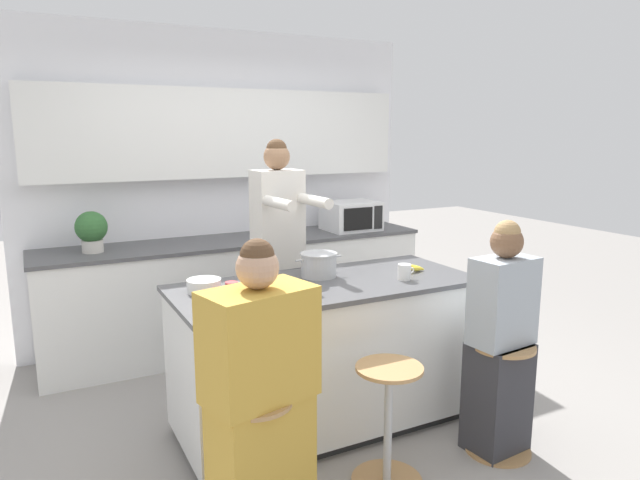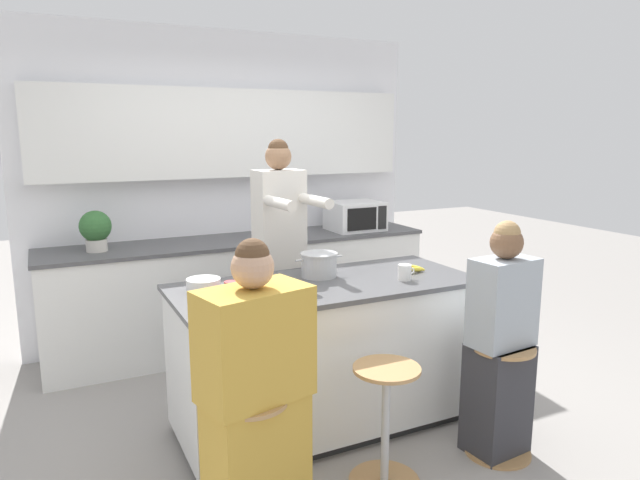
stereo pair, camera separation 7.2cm
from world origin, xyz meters
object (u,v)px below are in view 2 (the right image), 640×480
(bar_stool_center, at_px, (386,423))
(potted_plant, at_px, (96,229))
(fruit_bowl, at_px, (204,285))
(microwave, at_px, (355,216))
(person_seated_near, at_px, (500,350))
(juice_carton, at_px, (261,291))
(kitchen_island, at_px, (326,354))
(person_cooking, at_px, (280,266))
(coffee_cup_far, at_px, (231,289))
(bar_stool_leftmost, at_px, (251,461))
(person_wrapped_blanket, at_px, (256,398))
(banana_bunch, at_px, (414,269))
(cooking_pot, at_px, (319,265))
(bar_stool_rightmost, at_px, (500,398))
(coffee_cup_near, at_px, (405,272))

(bar_stool_center, relative_size, potted_plant, 2.09)
(fruit_bowl, relative_size, microwave, 0.41)
(person_seated_near, relative_size, juice_carton, 7.01)
(person_seated_near, height_order, fruit_bowl, person_seated_near)
(person_seated_near, bearing_deg, kitchen_island, 131.28)
(person_cooking, distance_m, person_seated_near, 1.59)
(microwave, bearing_deg, coffee_cup_far, -137.23)
(bar_stool_leftmost, bearing_deg, person_wrapped_blanket, 5.15)
(coffee_cup_far, distance_m, microwave, 2.31)
(banana_bunch, distance_m, juice_carton, 1.21)
(person_cooking, xyz_separation_m, cooking_pot, (0.07, -0.48, 0.11))
(bar_stool_rightmost, bearing_deg, juice_carton, 160.99)
(person_wrapped_blanket, distance_m, person_seated_near, 1.47)
(person_wrapped_blanket, xyz_separation_m, cooking_pot, (0.75, 0.86, 0.36))
(bar_stool_center, xyz_separation_m, bar_stool_rightmost, (0.75, -0.05, 0.00))
(bar_stool_rightmost, bearing_deg, banana_bunch, 98.56)
(person_seated_near, bearing_deg, banana_bunch, 93.79)
(fruit_bowl, bearing_deg, person_cooking, 36.19)
(banana_bunch, height_order, potted_plant, potted_plant)
(kitchen_island, distance_m, bar_stool_leftmost, 1.04)
(bar_stool_rightmost, relative_size, banana_bunch, 4.35)
(cooking_pot, bearing_deg, potted_plant, 129.73)
(bar_stool_rightmost, bearing_deg, person_wrapped_blanket, 179.00)
(fruit_bowl, bearing_deg, cooking_pot, 1.09)
(kitchen_island, height_order, bar_stool_rightmost, kitchen_island)
(person_wrapped_blanket, xyz_separation_m, person_seated_near, (1.47, 0.00, -0.03))
(bar_stool_center, distance_m, coffee_cup_far, 1.11)
(bar_stool_rightmost, height_order, person_cooking, person_cooking)
(person_wrapped_blanket, xyz_separation_m, coffee_cup_far, (0.11, 0.69, 0.33))
(cooking_pot, height_order, fruit_bowl, cooking_pot)
(banana_bunch, bearing_deg, juice_carton, -166.63)
(person_wrapped_blanket, relative_size, coffee_cup_near, 12.16)
(person_seated_near, bearing_deg, person_wrapped_blanket, 175.08)
(bar_stool_leftmost, relative_size, coffee_cup_far, 6.35)
(bar_stool_center, distance_m, juice_carton, 0.95)
(person_wrapped_blanket, bearing_deg, cooking_pot, 36.36)
(person_seated_near, relative_size, fruit_bowl, 6.96)
(bar_stool_leftmost, relative_size, bar_stool_center, 1.00)
(cooking_pot, xyz_separation_m, microwave, (1.06, 1.40, 0.06))
(person_seated_near, bearing_deg, person_cooking, 115.39)
(person_cooking, relative_size, banana_bunch, 11.93)
(person_wrapped_blanket, relative_size, person_seated_near, 1.02)
(person_cooking, distance_m, banana_bunch, 0.95)
(cooking_pot, height_order, banana_bunch, cooking_pot)
(juice_carton, relative_size, potted_plant, 0.62)
(coffee_cup_near, xyz_separation_m, microwave, (0.62, 1.71, 0.09))
(kitchen_island, relative_size, person_cooking, 1.04)
(coffee_cup_near, bearing_deg, potted_plant, 132.94)
(coffee_cup_far, xyz_separation_m, potted_plant, (-0.56, 1.60, 0.14))
(coffee_cup_near, bearing_deg, cooking_pot, 144.13)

